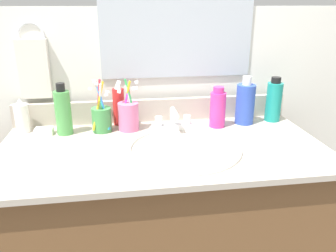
% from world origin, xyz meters
% --- Properties ---
extents(vanity_cabinet, '(1.05, 0.50, 0.84)m').
position_xyz_m(vanity_cabinet, '(0.00, 0.00, 0.42)').
color(vanity_cabinet, brown).
rests_on(vanity_cabinet, ground_plane).
extents(countertop, '(1.09, 0.55, 0.02)m').
position_xyz_m(countertop, '(0.00, 0.00, 0.85)').
color(countertop, '#B2A899').
rests_on(countertop, vanity_cabinet).
extents(backsplash, '(1.09, 0.02, 0.09)m').
position_xyz_m(backsplash, '(0.00, 0.26, 0.90)').
color(backsplash, '#B2A899').
rests_on(backsplash, countertop).
extents(back_wall, '(2.19, 0.04, 1.30)m').
position_xyz_m(back_wall, '(0.00, 0.32, 0.65)').
color(back_wall, silver).
rests_on(back_wall, ground_plane).
extents(mirror_panel, '(0.60, 0.01, 0.56)m').
position_xyz_m(mirror_panel, '(0.10, 0.30, 1.31)').
color(mirror_panel, '#B2BCC6').
extents(towel_ring, '(0.10, 0.01, 0.10)m').
position_xyz_m(towel_ring, '(-0.45, 0.30, 1.20)').
color(towel_ring, silver).
extents(hand_towel, '(0.11, 0.04, 0.22)m').
position_xyz_m(hand_towel, '(-0.45, 0.28, 1.08)').
color(hand_towel, silver).
extents(sink_basin, '(0.39, 0.39, 0.11)m').
position_xyz_m(sink_basin, '(0.06, -0.03, 0.83)').
color(sink_basin, white).
rests_on(sink_basin, countertop).
extents(faucet, '(0.16, 0.10, 0.08)m').
position_xyz_m(faucet, '(0.06, 0.16, 0.89)').
color(faucet, silver).
rests_on(faucet, countertop).
extents(bottle_soap_pink, '(0.06, 0.06, 0.16)m').
position_xyz_m(bottle_soap_pink, '(0.23, 0.16, 0.93)').
color(bottle_soap_pink, '#D8338C').
rests_on(bottle_soap_pink, countertop).
extents(bottle_toner_green, '(0.06, 0.06, 0.19)m').
position_xyz_m(bottle_toner_green, '(-0.34, 0.16, 0.94)').
color(bottle_toner_green, '#4C9E4C').
rests_on(bottle_toner_green, countertop).
extents(bottle_shampoo_blue, '(0.07, 0.07, 0.19)m').
position_xyz_m(bottle_shampoo_blue, '(0.35, 0.18, 0.94)').
color(bottle_shampoo_blue, '#2D4CB2').
rests_on(bottle_shampoo_blue, countertop).
extents(bottle_spray_red, '(0.04, 0.04, 0.18)m').
position_xyz_m(bottle_spray_red, '(-0.14, 0.24, 0.94)').
color(bottle_spray_red, red).
rests_on(bottle_spray_red, countertop).
extents(bottle_lotion_white, '(0.05, 0.05, 0.13)m').
position_xyz_m(bottle_lotion_white, '(-0.49, 0.21, 0.92)').
color(bottle_lotion_white, white).
rests_on(bottle_lotion_white, countertop).
extents(bottle_mouthwash_teal, '(0.06, 0.06, 0.18)m').
position_xyz_m(bottle_mouthwash_teal, '(0.48, 0.19, 0.94)').
color(bottle_mouthwash_teal, teal).
rests_on(bottle_mouthwash_teal, countertop).
extents(cup_pink, '(0.08, 0.08, 0.20)m').
position_xyz_m(cup_pink, '(-0.11, 0.17, 0.92)').
color(cup_pink, '#D16693').
rests_on(cup_pink, countertop).
extents(cup_green, '(0.07, 0.09, 0.20)m').
position_xyz_m(cup_green, '(-0.20, 0.17, 0.91)').
color(cup_green, '#3F8C47').
rests_on(cup_green, countertop).
extents(soap_bar, '(0.06, 0.04, 0.02)m').
position_xyz_m(soap_bar, '(-0.41, 0.17, 0.87)').
color(soap_bar, white).
rests_on(soap_bar, countertop).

